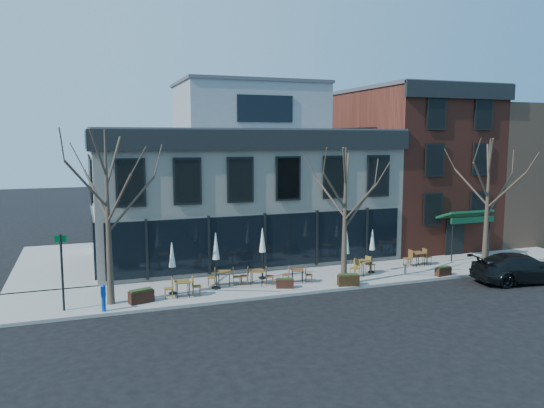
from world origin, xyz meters
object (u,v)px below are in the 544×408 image
object	(u,v)px
parked_sedan	(521,268)
cafe_set_0	(183,287)
umbrella_0	(172,258)
call_box	(103,297)

from	to	relation	value
parked_sedan	cafe_set_0	distance (m)	17.80
parked_sedan	umbrella_0	bearing A→B (deg)	85.99
parked_sedan	call_box	size ratio (longest dim) A/B	4.31
call_box	cafe_set_0	bearing A→B (deg)	14.44
parked_sedan	cafe_set_0	size ratio (longest dim) A/B	2.97
umbrella_0	cafe_set_0	bearing A→B (deg)	-61.98
cafe_set_0	umbrella_0	size ratio (longest dim) A/B	0.71
parked_sedan	umbrella_0	xyz separation A→B (m)	(-17.91, 3.68, 1.16)
call_box	umbrella_0	distance (m)	3.82
parked_sedan	cafe_set_0	bearing A→B (deg)	87.89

